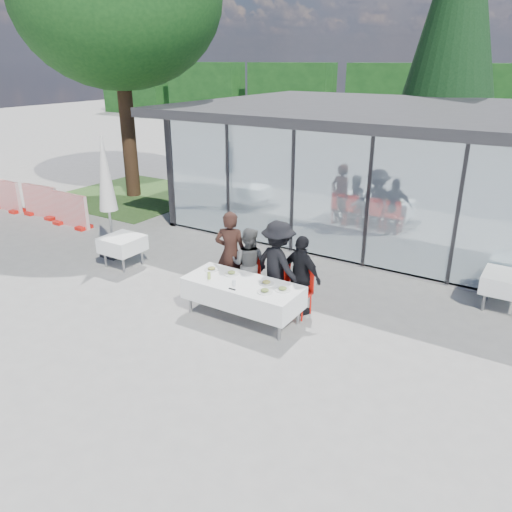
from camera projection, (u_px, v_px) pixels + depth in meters
The scene contains 25 objects.
ground at pixel (231, 327), 9.27m from camera, with size 90.00×90.00×0.00m, color gray.
pavilion at pixel (456, 155), 13.90m from camera, with size 14.80×8.80×3.44m.
treeline at pixel (458, 100), 31.47m from camera, with size 62.50×2.00×4.40m.
dining_table at pixel (243, 292), 9.40m from camera, with size 2.26×0.96×0.75m.
diner_a at pixel (231, 254), 10.26m from camera, with size 0.66×0.66×1.81m, color #331C16.
diner_chair_a at pixel (231, 270), 10.39m from camera, with size 0.44×0.44×0.97m.
diner_b at pixel (249, 264), 10.09m from camera, with size 0.75×0.75×1.54m, color #535353.
diner_chair_b at pixel (248, 275), 10.17m from camera, with size 0.44×0.44×0.97m.
diner_c at pixel (278, 265), 9.71m from camera, with size 1.16×1.16×1.79m, color black.
diner_chair_c at pixel (278, 282), 9.83m from camera, with size 0.44×0.44×0.97m.
diner_d at pixel (301, 276), 9.49m from camera, with size 0.93×0.93×1.59m, color black.
diner_chair_d at pixel (301, 288), 9.58m from camera, with size 0.44×0.44×0.97m.
plate_a at pixel (212, 269), 9.85m from camera, with size 0.28×0.28×0.07m.
plate_b at pixel (232, 273), 9.66m from camera, with size 0.28×0.28×0.07m.
plate_c at pixel (266, 283), 9.25m from camera, with size 0.28×0.28×0.07m.
plate_d at pixel (283, 289), 8.99m from camera, with size 0.28×0.28×0.07m.
plate_extra at pixel (265, 291), 8.92m from camera, with size 0.28×0.28×0.07m.
juice_bottle at pixel (209, 276), 9.44m from camera, with size 0.06×0.06×0.14m, color #9BBB4E.
drinking_glasses at pixel (234, 283), 9.18m from camera, with size 0.07×0.07×0.10m.
folded_eyeglasses at pixel (232, 289), 9.03m from camera, with size 0.14×0.03×0.01m, color black.
spare_table_left at pixel (122, 244), 11.80m from camera, with size 0.86×0.86×0.74m.
spare_table_right at pixel (506, 283), 9.75m from camera, with size 0.86×0.86×0.74m.
market_umbrella at pixel (106, 181), 11.91m from camera, with size 0.50×0.50×3.00m.
conifer_tree at pixel (457, 17), 17.04m from camera, with size 4.00×4.00×10.50m.
grass_patch at pixel (134, 195), 18.19m from camera, with size 5.00×5.00×0.02m, color #385926.
Camera 1 is at (4.72, -6.63, 4.64)m, focal length 35.00 mm.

